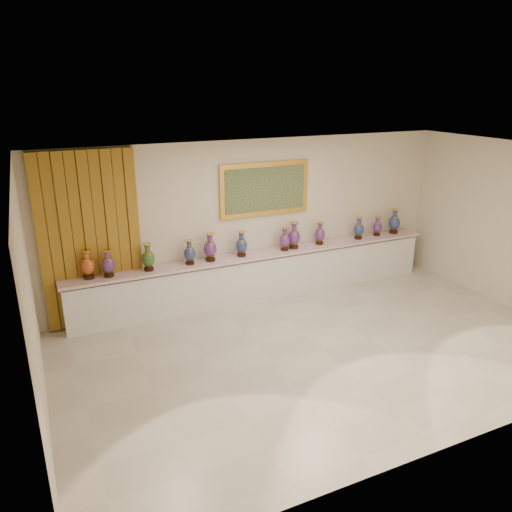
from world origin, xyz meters
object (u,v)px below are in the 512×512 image
(counter, at_px, (261,276))
(vase_0, at_px, (88,266))
(vase_1, at_px, (108,265))
(vase_2, at_px, (148,258))

(counter, xyz_separation_m, vase_0, (-3.13, 0.01, 0.68))
(vase_1, bearing_deg, vase_2, 1.11)
(vase_1, bearing_deg, counter, 0.90)
(counter, bearing_deg, vase_1, -179.10)
(counter, xyz_separation_m, vase_1, (-2.82, -0.04, 0.67))
(vase_0, distance_m, vase_2, 0.99)
(vase_0, relative_size, vase_1, 1.06)
(counter, relative_size, vase_0, 14.77)
(counter, height_order, vase_1, vase_1)
(counter, distance_m, vase_1, 2.89)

